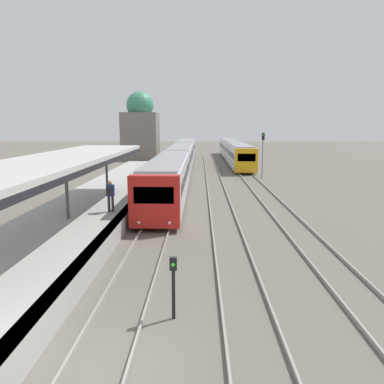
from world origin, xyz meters
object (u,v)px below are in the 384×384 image
object	(u,v)px
train_near	(181,157)
person_on_platform	(110,193)
train_far	(233,150)
signal_mast_far	(263,150)
signal_post_near	(173,281)

from	to	relation	value
train_near	person_on_platform	bearing A→B (deg)	-95.53
train_near	train_far	distance (m)	15.07
train_far	signal_mast_far	world-z (taller)	signal_mast_far
signal_post_near	person_on_platform	bearing A→B (deg)	112.91
signal_mast_far	person_on_platform	bearing A→B (deg)	-119.80
person_on_platform	signal_mast_far	distance (m)	22.28
train_near	signal_mast_far	bearing A→B (deg)	-32.27
person_on_platform	signal_post_near	bearing A→B (deg)	-67.09
signal_mast_far	train_near	bearing A→B (deg)	147.73
person_on_platform	train_far	distance (m)	39.18
person_on_platform	signal_post_near	world-z (taller)	person_on_platform
person_on_platform	train_far	world-z (taller)	train_far
train_far	signal_mast_far	xyz separation A→B (m)	(1.36, -18.65, 1.26)
train_far	train_near	bearing A→B (deg)	-118.98
person_on_platform	train_far	xyz separation A→B (m)	(9.70, 37.96, -0.18)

